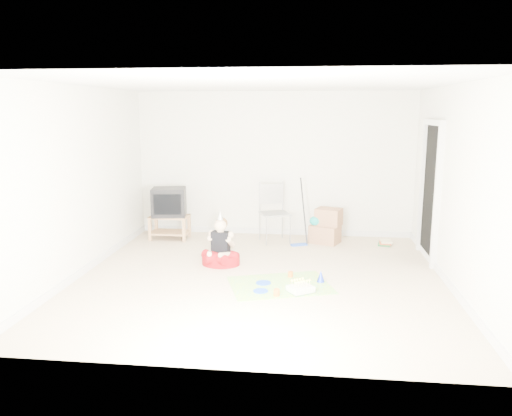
# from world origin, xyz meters

# --- Properties ---
(ground) EXTENTS (5.00, 5.00, 0.00)m
(ground) POSITION_xyz_m (0.00, 0.00, 0.00)
(ground) COLOR beige
(ground) RESTS_ON ground
(doorway_recess) EXTENTS (0.02, 0.90, 2.05)m
(doorway_recess) POSITION_xyz_m (2.48, 1.20, 1.02)
(doorway_recess) COLOR black
(doorway_recess) RESTS_ON ground
(tv_stand) EXTENTS (0.68, 0.43, 0.42)m
(tv_stand) POSITION_xyz_m (-1.82, 1.92, 0.25)
(tv_stand) COLOR #A9794C
(tv_stand) RESTS_ON ground
(crt_tv) EXTENTS (0.65, 0.57, 0.50)m
(crt_tv) POSITION_xyz_m (-1.82, 1.92, 0.67)
(crt_tv) COLOR black
(crt_tv) RESTS_ON tv_stand
(folding_chair) EXTENTS (0.60, 0.59, 1.04)m
(folding_chair) POSITION_xyz_m (0.05, 1.94, 0.50)
(folding_chair) COLOR #98999E
(folding_chair) RESTS_ON ground
(cardboard_boxes) EXTENTS (0.60, 0.52, 0.61)m
(cardboard_boxes) POSITION_xyz_m (0.94, 1.96, 0.29)
(cardboard_boxes) COLOR #9D6D4C
(cardboard_boxes) RESTS_ON ground
(floor_mop) EXTENTS (0.30, 0.36, 1.12)m
(floor_mop) POSITION_xyz_m (0.49, 1.73, 0.26)
(floor_mop) COLOR blue
(floor_mop) RESTS_ON ground
(book_pile) EXTENTS (0.24, 0.29, 0.09)m
(book_pile) POSITION_xyz_m (1.95, 1.93, 0.04)
(book_pile) COLOR #236A33
(book_pile) RESTS_ON ground
(seated_woman) EXTENTS (0.66, 0.66, 0.82)m
(seated_woman) POSITION_xyz_m (-0.65, 0.55, 0.18)
(seated_woman) COLOR maroon
(seated_woman) RESTS_ON ground
(party_mat) EXTENTS (1.51, 1.29, 0.01)m
(party_mat) POSITION_xyz_m (0.29, -0.26, 0.00)
(party_mat) COLOR #EC3186
(party_mat) RESTS_ON ground
(birthday_cake) EXTENTS (0.37, 0.36, 0.14)m
(birthday_cake) POSITION_xyz_m (0.57, -0.50, 0.04)
(birthday_cake) COLOR silver
(birthday_cake) RESTS_ON party_mat
(blue_plate_near) EXTENTS (0.25, 0.25, 0.01)m
(blue_plate_near) POSITION_xyz_m (0.07, -0.23, 0.01)
(blue_plate_near) COLOR blue
(blue_plate_near) RESTS_ON party_mat
(blue_plate_far) EXTENTS (0.26, 0.26, 0.01)m
(blue_plate_far) POSITION_xyz_m (0.06, -0.53, 0.01)
(blue_plate_far) COLOR blue
(blue_plate_far) RESTS_ON party_mat
(orange_cup_near) EXTENTS (0.09, 0.09, 0.08)m
(orange_cup_near) POSITION_xyz_m (0.42, 0.07, 0.04)
(orange_cup_near) COLOR orange
(orange_cup_near) RESTS_ON party_mat
(orange_cup_far) EXTENTS (0.10, 0.10, 0.09)m
(orange_cup_far) POSITION_xyz_m (0.28, -0.66, 0.05)
(orange_cup_far) COLOR orange
(orange_cup_far) RESTS_ON party_mat
(blue_party_hat) EXTENTS (0.13, 0.13, 0.16)m
(blue_party_hat) POSITION_xyz_m (0.83, -0.09, 0.08)
(blue_party_hat) COLOR #1A30B9
(blue_party_hat) RESTS_ON party_mat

